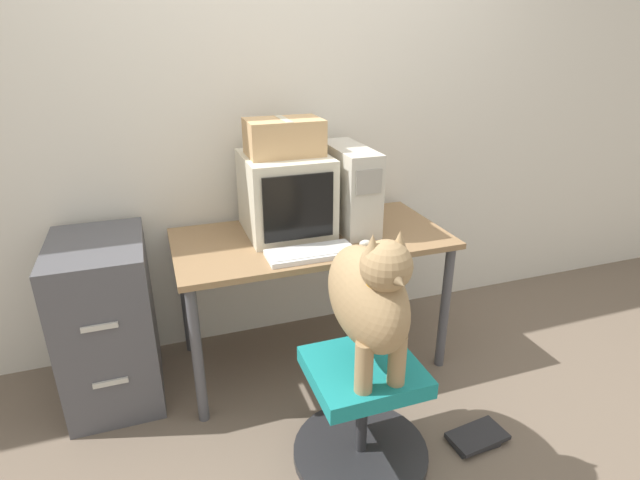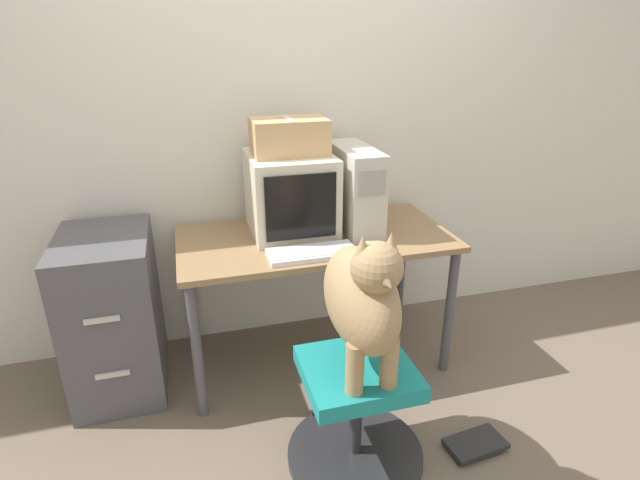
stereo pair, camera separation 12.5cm
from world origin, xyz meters
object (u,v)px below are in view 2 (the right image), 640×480
at_px(pc_tower, 355,188).
at_px(dog, 363,297).
at_px(office_chair, 356,416).
at_px(keyboard, 312,253).
at_px(cardboard_box, 289,137).
at_px(book_stack_floor, 473,445).
at_px(filing_cabinet, 114,314).
at_px(crt_monitor, 291,194).

relative_size(pc_tower, dog, 0.79).
bearing_deg(office_chair, keyboard, 95.33).
height_order(cardboard_box, book_stack_floor, cardboard_box).
bearing_deg(office_chair, filing_cabinet, 141.11).
bearing_deg(filing_cabinet, crt_monitor, 3.28).
xyz_separation_m(crt_monitor, keyboard, (0.02, -0.34, -0.19)).
bearing_deg(cardboard_box, pc_tower, -5.63).
bearing_deg(crt_monitor, keyboard, -86.02).
bearing_deg(pc_tower, dog, -107.21).
height_order(pc_tower, keyboard, pc_tower).
height_order(pc_tower, office_chair, pc_tower).
bearing_deg(keyboard, crt_monitor, 93.98).
xyz_separation_m(pc_tower, keyboard, (-0.31, -0.31, -0.20)).
xyz_separation_m(dog, book_stack_floor, (0.52, -0.07, -0.79)).
bearing_deg(crt_monitor, cardboard_box, 90.00).
height_order(dog, book_stack_floor, dog).
relative_size(keyboard, cardboard_box, 1.14).
bearing_deg(cardboard_box, office_chair, -85.22).
relative_size(cardboard_box, book_stack_floor, 1.33).
relative_size(filing_cabinet, cardboard_box, 2.26).
bearing_deg(pc_tower, office_chair, -107.69).
xyz_separation_m(keyboard, book_stack_floor, (0.57, -0.62, -0.74)).
height_order(office_chair, dog, dog).
xyz_separation_m(crt_monitor, dog, (0.07, -0.88, -0.14)).
bearing_deg(dog, keyboard, 95.09).
bearing_deg(book_stack_floor, office_chair, 169.25).
xyz_separation_m(office_chair, filing_cabinet, (-1.00, 0.81, 0.19)).
distance_m(crt_monitor, filing_cabinet, 1.07).
bearing_deg(crt_monitor, book_stack_floor, -58.19).
relative_size(crt_monitor, office_chair, 0.78).
distance_m(keyboard, filing_cabinet, 1.05).
xyz_separation_m(pc_tower, office_chair, (-0.26, -0.83, -0.73)).
distance_m(dog, book_stack_floor, 0.95).
bearing_deg(book_stack_floor, crt_monitor, 121.81).
height_order(keyboard, book_stack_floor, keyboard).
relative_size(dog, book_stack_floor, 2.26).
bearing_deg(crt_monitor, filing_cabinet, -176.72).
bearing_deg(dog, crt_monitor, 94.67).
bearing_deg(pc_tower, book_stack_floor, -74.50).
distance_m(pc_tower, keyboard, 0.48).
bearing_deg(keyboard, office_chair, -84.67).
height_order(filing_cabinet, book_stack_floor, filing_cabinet).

